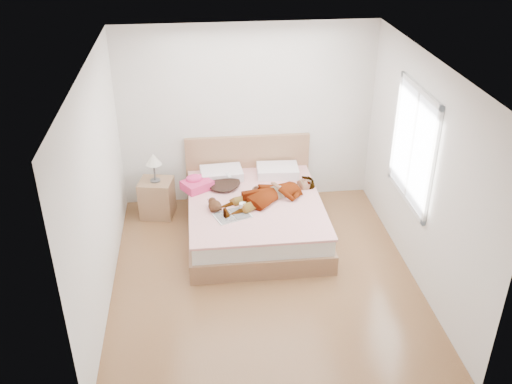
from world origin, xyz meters
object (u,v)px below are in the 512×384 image
nightstand (157,195)px  woman (269,192)px  plush_toy (214,205)px  coffee_mug (243,207)px  phone (229,175)px  magazine (232,215)px  bed (254,213)px  towel (196,184)px

nightstand → woman: bearing=-21.8°
plush_toy → nightstand: (-0.78, 0.82, -0.27)m
coffee_mug → nightstand: size_ratio=0.14×
plush_toy → phone: bearing=69.9°
coffee_mug → plush_toy: (-0.36, 0.05, 0.02)m
woman → phone: bearing=-154.9°
coffee_mug → magazine: bearing=-138.6°
bed → phone: bearing=131.3°
magazine → nightstand: nightstand is taller
magazine → nightstand: (-1.00, 0.99, -0.20)m
bed → woman: bearing=-12.4°
magazine → coffee_mug: coffee_mug is taller
phone → towel: 0.45m
phone → plush_toy: phone is taller
woman → magazine: bearing=-78.7°
magazine → phone: bearing=89.3°
woman → plush_toy: 0.76m
towel → nightstand: size_ratio=0.50×
bed → plush_toy: bearing=-154.4°
bed → towel: size_ratio=4.35×
towel → coffee_mug: bearing=-48.1°
phone → plush_toy: (-0.23, -0.62, -0.10)m
phone → nightstand: nightstand is taller
woman → towel: woman is taller
woman → nightstand: nightstand is taller
bed → magazine: size_ratio=4.00×
plush_toy → bed: bearing=25.6°
phone → magazine: phone is taller
woman → magazine: size_ratio=2.91×
magazine → nightstand: bearing=135.1°
phone → woman: bearing=-64.9°
woman → nightstand: bearing=-138.0°
magazine → plush_toy: 0.28m
bed → nightstand: 1.44m
towel → bed: bearing=-24.1°
plush_toy → magazine: bearing=-38.5°
phone → magazine: (-0.01, -0.79, -0.16)m
woman → towel: bearing=-138.2°
woman → towel: size_ratio=3.17×
magazine → coffee_mug: size_ratio=3.96×
towel → nightstand: 0.67m
bed → plush_toy: (-0.54, -0.26, 0.31)m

